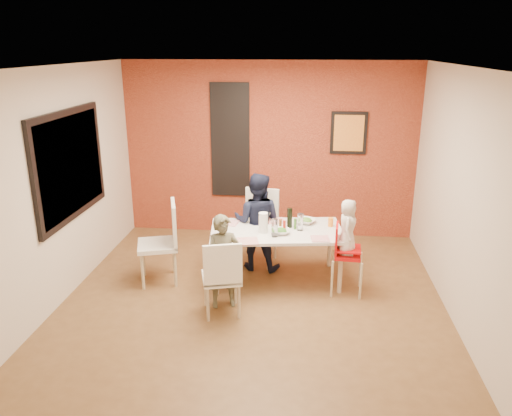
# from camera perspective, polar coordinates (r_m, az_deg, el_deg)

# --- Properties ---
(ground) EXTENTS (4.50, 4.50, 0.00)m
(ground) POSITION_cam_1_polar(r_m,az_deg,el_deg) (6.12, -0.30, -10.27)
(ground) COLOR brown
(ground) RESTS_ON ground
(ceiling) EXTENTS (4.50, 4.50, 0.02)m
(ceiling) POSITION_cam_1_polar(r_m,az_deg,el_deg) (5.38, -0.34, 15.90)
(ceiling) COLOR white
(ceiling) RESTS_ON wall_back
(wall_back) EXTENTS (4.50, 0.02, 2.70)m
(wall_back) POSITION_cam_1_polar(r_m,az_deg,el_deg) (7.77, 1.50, 6.59)
(wall_back) COLOR beige
(wall_back) RESTS_ON ground
(wall_front) EXTENTS (4.50, 0.02, 2.70)m
(wall_front) POSITION_cam_1_polar(r_m,az_deg,el_deg) (3.52, -4.35, -8.33)
(wall_front) COLOR beige
(wall_front) RESTS_ON ground
(wall_left) EXTENTS (0.02, 4.50, 2.70)m
(wall_left) POSITION_cam_1_polar(r_m,az_deg,el_deg) (6.25, -21.31, 2.42)
(wall_left) COLOR beige
(wall_left) RESTS_ON ground
(wall_right) EXTENTS (0.02, 4.50, 2.70)m
(wall_right) POSITION_cam_1_polar(r_m,az_deg,el_deg) (5.81, 22.33, 1.17)
(wall_right) COLOR beige
(wall_right) RESTS_ON ground
(brick_accent_wall) EXTENTS (4.50, 0.02, 2.70)m
(brick_accent_wall) POSITION_cam_1_polar(r_m,az_deg,el_deg) (7.75, 1.48, 6.56)
(brick_accent_wall) COLOR maroon
(brick_accent_wall) RESTS_ON ground
(picture_window_frame) EXTENTS (0.05, 1.70, 1.30)m
(picture_window_frame) POSITION_cam_1_polar(r_m,az_deg,el_deg) (6.36, -20.48, 4.65)
(picture_window_frame) COLOR black
(picture_window_frame) RESTS_ON wall_left
(picture_window_pane) EXTENTS (0.02, 1.55, 1.15)m
(picture_window_pane) POSITION_cam_1_polar(r_m,az_deg,el_deg) (6.35, -20.36, 4.65)
(picture_window_pane) COLOR black
(picture_window_pane) RESTS_ON wall_left
(glassblock_strip) EXTENTS (0.55, 0.03, 1.70)m
(glassblock_strip) POSITION_cam_1_polar(r_m,az_deg,el_deg) (7.78, -2.97, 7.71)
(glassblock_strip) COLOR silver
(glassblock_strip) RESTS_ON wall_back
(glassblock_surround) EXTENTS (0.60, 0.03, 1.76)m
(glassblock_surround) POSITION_cam_1_polar(r_m,az_deg,el_deg) (7.77, -2.97, 7.70)
(glassblock_surround) COLOR black
(glassblock_surround) RESTS_ON wall_back
(art_print_frame) EXTENTS (0.54, 0.03, 0.64)m
(art_print_frame) POSITION_cam_1_polar(r_m,az_deg,el_deg) (7.68, 10.55, 8.43)
(art_print_frame) COLOR black
(art_print_frame) RESTS_ON wall_back
(art_print_canvas) EXTENTS (0.44, 0.01, 0.54)m
(art_print_canvas) POSITION_cam_1_polar(r_m,az_deg,el_deg) (7.67, 10.56, 8.41)
(art_print_canvas) COLOR gold
(art_print_canvas) RESTS_ON wall_back
(dining_table) EXTENTS (1.76, 1.13, 0.69)m
(dining_table) POSITION_cam_1_polar(r_m,az_deg,el_deg) (6.33, 2.38, -3.01)
(dining_table) COLOR white
(dining_table) RESTS_ON ground
(chair_near) EXTENTS (0.52, 0.52, 0.91)m
(chair_near) POSITION_cam_1_polar(r_m,az_deg,el_deg) (5.54, -3.90, -7.61)
(chair_near) COLOR white
(chair_near) RESTS_ON ground
(chair_far) EXTENTS (0.54, 0.54, 1.02)m
(chair_far) POSITION_cam_1_polar(r_m,az_deg,el_deg) (6.91, 0.46, -1.61)
(chair_far) COLOR silver
(chair_far) RESTS_ON ground
(chair_left) EXTENTS (0.61, 0.61, 1.05)m
(chair_left) POSITION_cam_1_polar(r_m,az_deg,el_deg) (6.41, -10.39, -3.39)
(chair_left) COLOR white
(chair_left) RESTS_ON ground
(high_chair) EXTENTS (0.39, 0.39, 0.87)m
(high_chair) POSITION_cam_1_polar(r_m,az_deg,el_deg) (6.14, 10.06, -5.01)
(high_chair) COLOR red
(high_chair) RESTS_ON ground
(child_near) EXTENTS (0.47, 0.38, 1.11)m
(child_near) POSITION_cam_1_polar(r_m,az_deg,el_deg) (5.74, -3.72, -6.14)
(child_near) COLOR brown
(child_near) RESTS_ON ground
(child_far) EXTENTS (0.71, 0.59, 1.33)m
(child_far) POSITION_cam_1_polar(r_m,az_deg,el_deg) (6.65, 0.13, -1.57)
(child_far) COLOR black
(child_far) RESTS_ON ground
(toddler) EXTENTS (0.25, 0.35, 0.68)m
(toddler) POSITION_cam_1_polar(r_m,az_deg,el_deg) (6.02, 10.43, -2.15)
(toddler) COLOR beige
(toddler) RESTS_ON high_chair
(plate_near_left) EXTENTS (0.29, 0.29, 0.01)m
(plate_near_left) POSITION_cam_1_polar(r_m,az_deg,el_deg) (5.92, -0.97, -3.82)
(plate_near_left) COLOR silver
(plate_near_left) RESTS_ON dining_table
(plate_far_mid) EXTENTS (0.28, 0.28, 0.01)m
(plate_far_mid) POSITION_cam_1_polar(r_m,az_deg,el_deg) (6.60, 2.27, -1.45)
(plate_far_mid) COLOR white
(plate_far_mid) RESTS_ON dining_table
(plate_near_right) EXTENTS (0.23, 0.23, 0.01)m
(plate_near_right) POSITION_cam_1_polar(r_m,az_deg,el_deg) (6.04, 7.35, -3.51)
(plate_near_right) COLOR silver
(plate_near_right) RESTS_ON dining_table
(plate_far_left) EXTENTS (0.25, 0.25, 0.01)m
(plate_far_left) POSITION_cam_1_polar(r_m,az_deg,el_deg) (6.52, -3.07, -1.71)
(plate_far_left) COLOR white
(plate_far_left) RESTS_ON dining_table
(salad_bowl_a) EXTENTS (0.24, 0.24, 0.06)m
(salad_bowl_a) POSITION_cam_1_polar(r_m,az_deg,el_deg) (6.17, 2.84, -2.70)
(salad_bowl_a) COLOR white
(salad_bowl_a) RESTS_ON dining_table
(salad_bowl_b) EXTENTS (0.31, 0.31, 0.06)m
(salad_bowl_b) POSITION_cam_1_polar(r_m,az_deg,el_deg) (6.55, 5.76, -1.50)
(salad_bowl_b) COLOR silver
(salad_bowl_b) RESTS_ON dining_table
(wine_bottle) EXTENTS (0.07, 0.07, 0.26)m
(wine_bottle) POSITION_cam_1_polar(r_m,az_deg,el_deg) (6.35, 3.86, -1.12)
(wine_bottle) COLOR black
(wine_bottle) RESTS_ON dining_table
(wine_glass_a) EXTENTS (0.08, 0.08, 0.22)m
(wine_glass_a) POSITION_cam_1_polar(r_m,az_deg,el_deg) (6.04, 2.15, -2.28)
(wine_glass_a) COLOR silver
(wine_glass_a) RESTS_ON dining_table
(wine_glass_b) EXTENTS (0.08, 0.08, 0.22)m
(wine_glass_b) POSITION_cam_1_polar(r_m,az_deg,el_deg) (6.27, 5.09, -1.61)
(wine_glass_b) COLOR white
(wine_glass_b) RESTS_ON dining_table
(paper_towel_roll) EXTENTS (0.11, 0.11, 0.25)m
(paper_towel_roll) POSITION_cam_1_polar(r_m,az_deg,el_deg) (6.17, 0.84, -1.69)
(paper_towel_roll) COLOR white
(paper_towel_roll) RESTS_ON dining_table
(condiment_red) EXTENTS (0.04, 0.04, 0.14)m
(condiment_red) POSITION_cam_1_polar(r_m,az_deg,el_deg) (6.24, 3.26, -2.06)
(condiment_red) COLOR red
(condiment_red) RESTS_ON dining_table
(condiment_green) EXTENTS (0.04, 0.04, 0.14)m
(condiment_green) POSITION_cam_1_polar(r_m,az_deg,el_deg) (6.31, 4.51, -1.82)
(condiment_green) COLOR #386F25
(condiment_green) RESTS_ON dining_table
(condiment_brown) EXTENTS (0.04, 0.04, 0.14)m
(condiment_brown) POSITION_cam_1_polar(r_m,az_deg,el_deg) (6.27, 2.80, -1.90)
(condiment_brown) COLOR brown
(condiment_brown) RESTS_ON dining_table
(sippy_cup) EXTENTS (0.07, 0.07, 0.12)m
(sippy_cup) POSITION_cam_1_polar(r_m,az_deg,el_deg) (6.46, 8.53, -1.61)
(sippy_cup) COLOR orange
(sippy_cup) RESTS_ON dining_table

